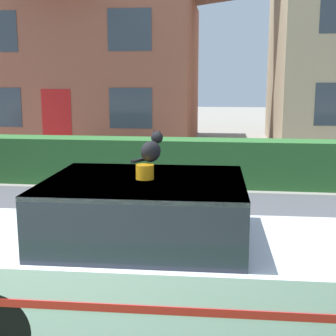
# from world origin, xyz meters

# --- Properties ---
(road_strip) EXTENTS (28.00, 6.81, 0.01)m
(road_strip) POSITION_xyz_m (0.00, 4.19, 0.01)
(road_strip) COLOR #4C4C51
(road_strip) RESTS_ON ground
(garden_hedge) EXTENTS (10.11, 0.81, 1.07)m
(garden_hedge) POSITION_xyz_m (1.21, 8.26, 0.53)
(garden_hedge) COLOR #2D662D
(garden_hedge) RESTS_ON ground
(police_car) EXTENTS (4.56, 1.85, 1.60)m
(police_car) POSITION_xyz_m (1.16, 1.97, 0.69)
(police_car) COLOR black
(police_car) RESTS_ON road_strip
(cat) EXTENTS (0.31, 0.29, 0.30)m
(cat) POSITION_xyz_m (1.02, 2.14, 1.74)
(cat) COLOR black
(cat) RESTS_ON police_car
(house_left) EXTENTS (8.39, 6.72, 7.29)m
(house_left) POSITION_xyz_m (-3.52, 15.81, 3.72)
(house_left) COLOR #93513D
(house_left) RESTS_ON ground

